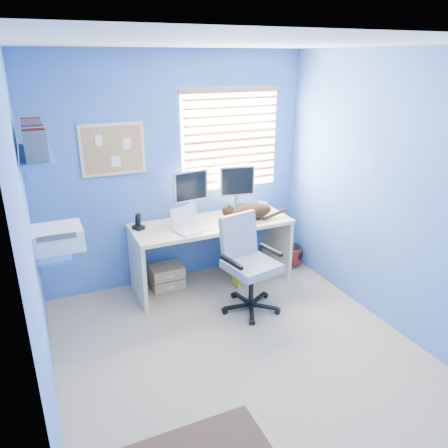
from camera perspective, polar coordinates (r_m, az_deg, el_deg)
name	(u,v)px	position (r m, az deg, el deg)	size (l,w,h in m)	color
floor	(239,352)	(3.98, 1.97, -16.36)	(3.00, 3.20, 0.00)	tan
ceiling	(244,43)	(3.16, 2.57, 22.52)	(3.00, 3.20, 0.00)	white
wall_back	(175,172)	(4.79, -6.37, 6.81)	(3.00, 0.01, 2.50)	#3F68C2
wall_front	(395,328)	(2.21, 21.47, -12.50)	(3.00, 0.01, 2.50)	#3F68C2
wall_left	(31,252)	(3.06, -23.87, -3.31)	(0.01, 3.20, 2.50)	#3F68C2
wall_right	(389,195)	(4.23, 20.79, 3.62)	(0.01, 3.20, 2.50)	#3F68C2
desk	(212,253)	(4.87, -1.60, -3.83)	(1.72, 0.65, 0.74)	beige
laptop	(191,220)	(4.47, -4.30, 0.47)	(0.33, 0.26, 0.22)	silver
monitor_left	(190,194)	(4.79, -4.40, 3.88)	(0.40, 0.12, 0.54)	silver
monitor_right	(236,189)	(4.97, 1.60, 4.59)	(0.40, 0.12, 0.54)	silver
phone	(138,222)	(4.59, -11.17, 0.31)	(0.09, 0.11, 0.17)	black
mug	(241,208)	(5.01, 2.27, 2.07)	(0.10, 0.09, 0.10)	#2D833C
cd_spindle	(262,205)	(5.18, 5.05, 2.45)	(0.13, 0.13, 0.07)	silver
cat	(251,211)	(4.80, 3.57, 1.65)	(0.48, 0.25, 0.17)	black
tower_pc	(241,257)	(5.12, 2.19, -4.34)	(0.19, 0.44, 0.45)	beige
drawer_boxes	(167,276)	(4.92, -7.50, -6.79)	(0.35, 0.28, 0.27)	tan
yellow_book	(237,275)	(4.95, 1.74, -6.63)	(0.03, 0.17, 0.24)	yellow
backpack	(293,255)	(5.41, 8.99, -3.97)	(0.26, 0.20, 0.30)	black
office_chair	(248,276)	(4.42, 3.18, -6.75)	(0.66, 0.66, 0.97)	black
window_blinds	(231,140)	(4.93, 0.92, 10.91)	(1.15, 0.05, 1.10)	white
corkboard	(113,149)	(4.56, -14.32, 9.42)	(0.64, 0.02, 0.52)	beige
wall_shelves	(44,191)	(3.71, -22.41, 4.05)	(0.42, 0.90, 1.05)	#3369BD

